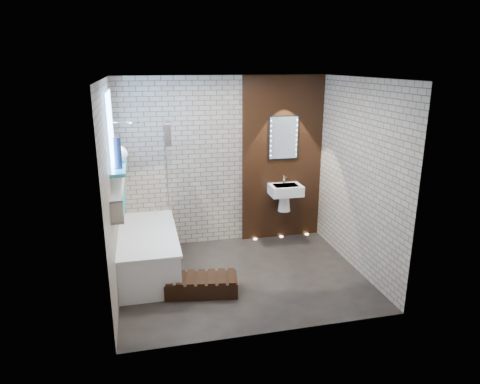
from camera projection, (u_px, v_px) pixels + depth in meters
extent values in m
plane|color=black|center=(243.00, 276.00, 5.84)|extent=(3.20, 3.20, 0.00)
cube|color=gray|center=(223.00, 162.00, 6.68)|extent=(3.20, 0.04, 2.60)
cube|color=gray|center=(273.00, 219.00, 4.25)|extent=(3.20, 0.04, 2.60)
cube|color=gray|center=(112.00, 192.00, 5.12)|extent=(0.04, 2.60, 2.60)
cube|color=gray|center=(358.00, 177.00, 5.81)|extent=(0.04, 2.60, 2.60)
plane|color=white|center=(243.00, 78.00, 5.09)|extent=(3.20, 3.20, 0.00)
cube|color=black|center=(282.00, 159.00, 6.86)|extent=(1.30, 0.06, 2.60)
cube|color=#7FADE0|center=(109.00, 129.00, 5.25)|extent=(0.03, 1.00, 0.90)
cube|color=teal|center=(119.00, 166.00, 5.40)|extent=(0.18, 1.00, 0.04)
cube|color=teal|center=(120.00, 205.00, 5.33)|extent=(0.14, 1.30, 0.03)
cube|color=#B2A899|center=(118.00, 187.00, 5.27)|extent=(0.14, 1.30, 0.03)
cube|color=#B2A899|center=(117.00, 213.00, 4.71)|extent=(0.14, 0.03, 0.26)
cube|color=#B2A899|center=(120.00, 183.00, 5.89)|extent=(0.14, 0.03, 0.26)
cube|color=white|center=(148.00, 253.00, 5.91)|extent=(0.75, 1.70, 0.55)
cube|color=white|center=(147.00, 233.00, 5.83)|extent=(0.79, 1.74, 0.03)
cylinder|color=silver|center=(155.00, 210.00, 6.52)|extent=(0.04, 0.04, 0.12)
cube|color=white|center=(168.00, 173.00, 6.11)|extent=(0.01, 0.78, 1.40)
cube|color=black|center=(167.00, 134.00, 5.78)|extent=(0.09, 0.22, 0.29)
cylinder|color=silver|center=(134.00, 122.00, 5.87)|extent=(0.18, 0.18, 0.02)
cube|color=white|center=(286.00, 190.00, 6.79)|extent=(0.50, 0.36, 0.16)
cone|color=white|center=(284.00, 202.00, 6.90)|extent=(0.20, 0.20, 0.28)
cylinder|color=silver|center=(284.00, 179.00, 6.84)|extent=(0.03, 0.03, 0.14)
cube|color=black|center=(284.00, 138.00, 6.72)|extent=(0.50, 0.02, 0.70)
cube|color=silver|center=(284.00, 138.00, 6.71)|extent=(0.45, 0.01, 0.65)
cube|color=black|center=(202.00, 286.00, 5.40)|extent=(0.94, 0.53, 0.20)
cylinder|color=#9B5317|center=(118.00, 211.00, 4.95)|extent=(0.05, 0.05, 0.09)
cylinder|color=maroon|center=(120.00, 189.00, 5.71)|extent=(0.05, 0.05, 0.13)
cylinder|color=maroon|center=(117.00, 212.00, 4.84)|extent=(0.06, 0.06, 0.14)
sphere|color=white|center=(119.00, 154.00, 5.50)|extent=(0.21, 0.21, 0.21)
cylinder|color=#141D38|center=(118.00, 153.00, 5.16)|extent=(0.09, 0.09, 0.37)
cylinder|color=#FFD899|center=(255.00, 239.00, 7.07)|extent=(0.06, 0.06, 0.01)
cylinder|color=#FFD899|center=(281.00, 236.00, 7.16)|extent=(0.06, 0.06, 0.01)
cylinder|color=#FFD899|center=(307.00, 234.00, 7.26)|extent=(0.06, 0.06, 0.01)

